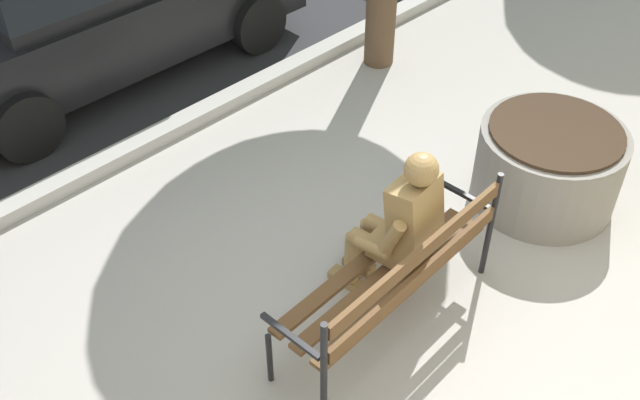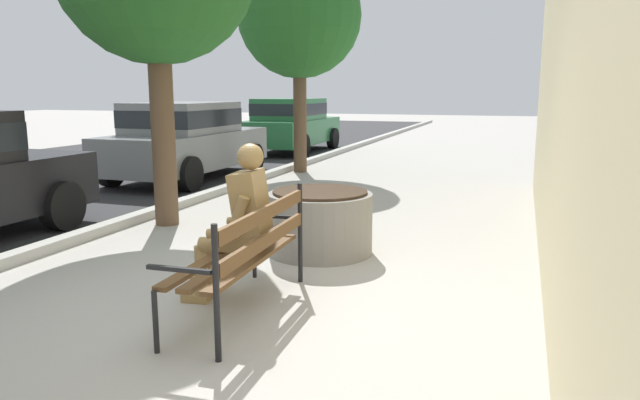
{
  "view_description": "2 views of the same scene",
  "coord_description": "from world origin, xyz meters",
  "px_view_note": "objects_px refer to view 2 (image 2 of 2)",
  "views": [
    {
      "loc": [
        -2.89,
        -2.1,
        4.15
      ],
      "look_at": [
        -0.16,
        0.66,
        0.75
      ],
      "focal_mm": 42.24,
      "sensor_mm": 36.0,
      "label": 1
    },
    {
      "loc": [
        -4.33,
        -2.1,
        1.8
      ],
      "look_at": [
        1.77,
        -0.02,
        0.6
      ],
      "focal_mm": 33.25,
      "sensor_mm": 36.0,
      "label": 2
    }
  ],
  "objects_px": {
    "park_bench": "(247,249)",
    "parked_car_green": "(291,123)",
    "bronze_statue_seated": "(235,226)",
    "concrete_planter": "(320,222)",
    "parked_car_grey": "(185,138)",
    "street_tree_far_corner": "(299,16)"
  },
  "relations": [
    {
      "from": "concrete_planter",
      "to": "street_tree_far_corner",
      "type": "distance_m",
      "value": 7.36
    },
    {
      "from": "parked_car_green",
      "to": "street_tree_far_corner",
      "type": "bearing_deg",
      "value": -155.72
    },
    {
      "from": "parked_car_green",
      "to": "bronze_statue_seated",
      "type": "bearing_deg",
      "value": -160.56
    },
    {
      "from": "park_bench",
      "to": "street_tree_far_corner",
      "type": "bearing_deg",
      "value": 17.83
    },
    {
      "from": "bronze_statue_seated",
      "to": "concrete_planter",
      "type": "distance_m",
      "value": 1.74
    },
    {
      "from": "park_bench",
      "to": "parked_car_grey",
      "type": "relative_size",
      "value": 0.44
    },
    {
      "from": "parked_car_grey",
      "to": "parked_car_green",
      "type": "distance_m",
      "value": 5.81
    },
    {
      "from": "parked_car_green",
      "to": "parked_car_grey",
      "type": "bearing_deg",
      "value": 180.0
    },
    {
      "from": "concrete_planter",
      "to": "park_bench",
      "type": "bearing_deg",
      "value": -178.99
    },
    {
      "from": "park_bench",
      "to": "parked_car_grey",
      "type": "distance_m",
      "value": 7.7
    },
    {
      "from": "park_bench",
      "to": "street_tree_far_corner",
      "type": "relative_size",
      "value": 0.39
    },
    {
      "from": "street_tree_far_corner",
      "to": "parked_car_green",
      "type": "height_order",
      "value": "street_tree_far_corner"
    },
    {
      "from": "street_tree_far_corner",
      "to": "parked_car_green",
      "type": "bearing_deg",
      "value": 24.28
    },
    {
      "from": "concrete_planter",
      "to": "parked_car_grey",
      "type": "distance_m",
      "value": 6.2
    },
    {
      "from": "bronze_statue_seated",
      "to": "parked_car_grey",
      "type": "relative_size",
      "value": 0.33
    },
    {
      "from": "parked_car_grey",
      "to": "street_tree_far_corner",
      "type": "bearing_deg",
      "value": -44.35
    },
    {
      "from": "concrete_planter",
      "to": "street_tree_far_corner",
      "type": "bearing_deg",
      "value": 22.59
    },
    {
      "from": "bronze_statue_seated",
      "to": "parked_car_green",
      "type": "xyz_separation_m",
      "value": [
        11.88,
        4.19,
        0.17
      ]
    },
    {
      "from": "street_tree_far_corner",
      "to": "parked_car_grey",
      "type": "height_order",
      "value": "street_tree_far_corner"
    },
    {
      "from": "park_bench",
      "to": "bronze_statue_seated",
      "type": "xyz_separation_m",
      "value": [
        0.22,
        0.21,
        0.12
      ]
    },
    {
      "from": "park_bench",
      "to": "parked_car_green",
      "type": "distance_m",
      "value": 12.89
    },
    {
      "from": "park_bench",
      "to": "parked_car_green",
      "type": "bearing_deg",
      "value": 20.01
    }
  ]
}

